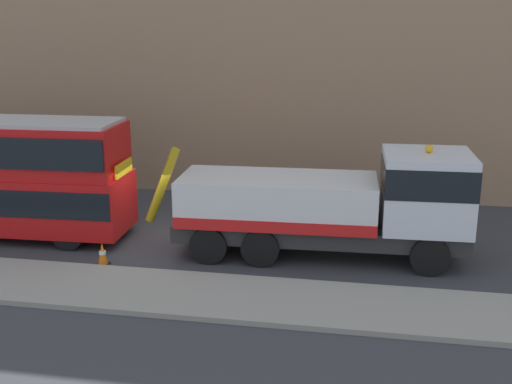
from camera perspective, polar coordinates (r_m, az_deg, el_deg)
ground_plane at (r=21.96m, az=-8.77°, el=-4.27°), size 120.00×120.00×0.00m
near_kerb at (r=18.30m, az=-13.06°, el=-8.35°), size 60.00×2.80×0.15m
recovery_tow_truck at (r=19.85m, az=7.08°, el=-1.00°), size 10.19×2.98×3.67m
traffic_cone_near_bus at (r=20.03m, az=-13.58°, el=-5.46°), size 0.36×0.36×0.72m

